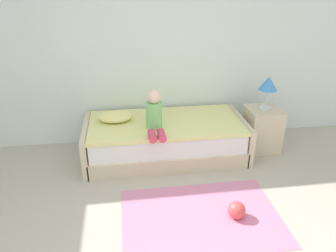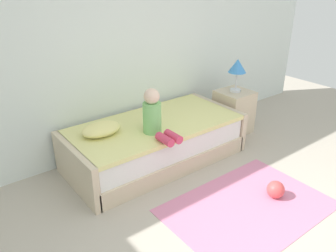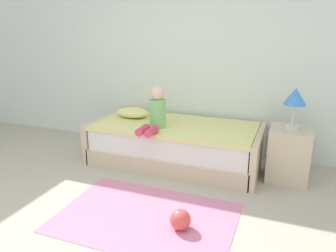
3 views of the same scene
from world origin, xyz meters
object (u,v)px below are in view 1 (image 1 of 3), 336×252
(table_lamp, at_px, (268,85))
(pillow, at_px, (115,117))
(child_figure, at_px, (154,114))
(toy_ball, at_px, (237,210))
(nightstand, at_px, (262,129))
(bed, at_px, (165,139))

(table_lamp, height_order, pillow, table_lamp)
(child_figure, bearing_deg, table_lamp, 8.33)
(toy_ball, bearing_deg, nightstand, 58.95)
(table_lamp, distance_m, child_figure, 1.55)
(toy_ball, bearing_deg, pillow, 129.06)
(nightstand, height_order, pillow, pillow)
(bed, xyz_separation_m, nightstand, (1.35, -0.01, 0.05))
(nightstand, distance_m, toy_ball, 1.59)
(bed, height_order, pillow, pillow)
(table_lamp, xyz_separation_m, toy_ball, (-0.81, -1.35, -0.85))
(nightstand, distance_m, child_figure, 1.58)
(table_lamp, height_order, toy_ball, table_lamp)
(child_figure, relative_size, toy_ball, 2.82)
(toy_ball, bearing_deg, child_figure, 121.97)
(pillow, bearing_deg, bed, -8.88)
(child_figure, bearing_deg, nightstand, 8.33)
(bed, height_order, nightstand, nightstand)
(toy_ball, bearing_deg, table_lamp, 58.95)
(table_lamp, relative_size, toy_ball, 2.49)
(pillow, bearing_deg, toy_ball, -50.94)
(child_figure, distance_m, pillow, 0.60)
(nightstand, relative_size, table_lamp, 1.33)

